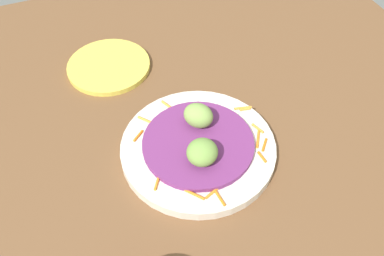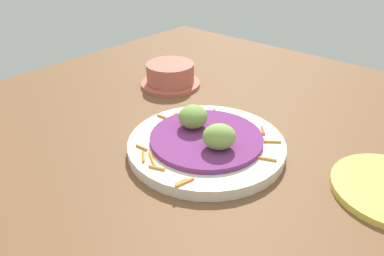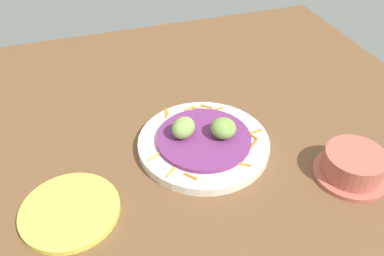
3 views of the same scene
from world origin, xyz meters
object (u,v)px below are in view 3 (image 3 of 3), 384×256
Objects in this scene: guac_scoop_left at (183,128)px; side_plate_small at (70,211)px; main_plate at (203,143)px; guac_scoop_center at (223,128)px; terracotta_bowl at (353,166)px.

side_plate_small is (9.64, -22.09, -4.07)cm from guac_scoop_left.
main_plate is 5.16× the size of guac_scoop_center.
terracotta_bowl is (15.34, 22.14, 1.49)cm from main_plate.
main_plate is at bearing 71.84° from guac_scoop_left.
side_plate_small is 48.27cm from terracotta_bowl.
main_plate is 5.17cm from guac_scoop_center.
side_plate_small is at bearing -66.42° from guac_scoop_left.
guac_scoop_center reaches higher than side_plate_small.
guac_scoop_left is 1.02× the size of guac_scoop_center.
side_plate_small is 1.23× the size of terracotta_bowl.
side_plate_small is (7.34, -29.11, -3.99)cm from guac_scoop_center.
guac_scoop_left is (-1.15, -3.51, 3.70)cm from main_plate.
terracotta_bowl reaches higher than side_plate_small.
guac_scoop_left is 0.31× the size of side_plate_small.
main_plate is 26.98cm from terracotta_bowl.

